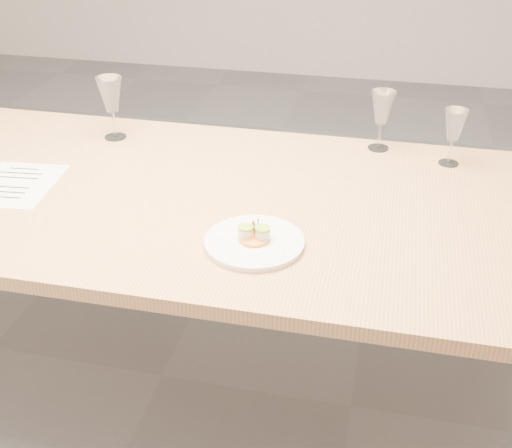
% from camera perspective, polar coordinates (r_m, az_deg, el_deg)
% --- Properties ---
extents(ground, '(7.00, 7.00, 0.00)m').
position_cam_1_polar(ground, '(2.35, -8.36, -13.18)').
color(ground, slate).
rests_on(ground, ground).
extents(dining_table, '(2.40, 1.00, 0.75)m').
position_cam_1_polar(dining_table, '(1.94, -9.85, 1.50)').
color(dining_table, tan).
rests_on(dining_table, ground).
extents(dinner_plate, '(0.25, 0.25, 0.07)m').
position_cam_1_polar(dinner_plate, '(1.60, -0.14, -1.55)').
color(dinner_plate, white).
rests_on(dinner_plate, dining_table).
extents(recipe_sheet, '(0.25, 0.31, 0.00)m').
position_cam_1_polar(recipe_sheet, '(2.03, -20.57, 3.33)').
color(recipe_sheet, white).
rests_on(recipe_sheet, dining_table).
extents(wine_glass_1, '(0.09, 0.09, 0.21)m').
position_cam_1_polar(wine_glass_1, '(2.22, -12.80, 11.04)').
color(wine_glass_1, white).
rests_on(wine_glass_1, dining_table).
extents(wine_glass_2, '(0.08, 0.08, 0.20)m').
position_cam_1_polar(wine_glass_2, '(2.12, 11.16, 9.99)').
color(wine_glass_2, white).
rests_on(wine_glass_2, dining_table).
extents(wine_glass_3, '(0.07, 0.07, 0.18)m').
position_cam_1_polar(wine_glass_3, '(2.07, 17.23, 8.28)').
color(wine_glass_3, white).
rests_on(wine_glass_3, dining_table).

